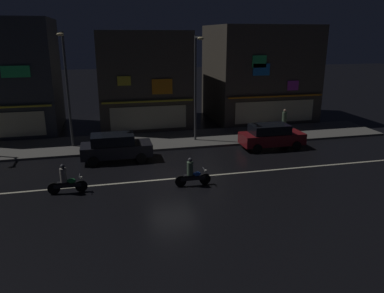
% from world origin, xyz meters
% --- Properties ---
extents(ground_plane, '(140.00, 140.00, 0.00)m').
position_xyz_m(ground_plane, '(0.00, 0.00, 0.00)').
color(ground_plane, black).
extents(lane_divider_stripe, '(33.69, 0.16, 0.01)m').
position_xyz_m(lane_divider_stripe, '(0.00, 0.00, 0.01)').
color(lane_divider_stripe, beige).
rests_on(lane_divider_stripe, ground).
extents(sidewalk_far, '(35.46, 4.65, 0.14)m').
position_xyz_m(sidewalk_far, '(0.00, 7.52, 0.07)').
color(sidewalk_far, '#5B5954').
rests_on(sidewalk_far, ground).
extents(storefront_left_block, '(7.39, 8.32, 7.84)m').
position_xyz_m(storefront_left_block, '(0.00, 13.93, 3.92)').
color(storefront_left_block, '#4C443A').
rests_on(storefront_left_block, ground).
extents(storefront_center_block, '(7.59, 7.45, 8.74)m').
position_xyz_m(storefront_center_block, '(-10.64, 13.50, 4.37)').
color(storefront_center_block, '#383A3F').
rests_on(storefront_center_block, ground).
extents(storefront_right_block, '(8.80, 7.58, 8.31)m').
position_xyz_m(storefront_right_block, '(10.64, 13.56, 4.15)').
color(storefront_right_block, '#4C443A').
rests_on(storefront_right_block, ground).
extents(streetlamp_mid, '(0.44, 1.64, 7.57)m').
position_xyz_m(streetlamp_mid, '(-5.62, 7.13, 4.58)').
color(streetlamp_mid, '#47494C').
rests_on(streetlamp_mid, sidewalk_far).
extents(streetlamp_east, '(0.44, 1.64, 7.33)m').
position_xyz_m(streetlamp_east, '(3.01, 6.70, 4.45)').
color(streetlamp_east, '#47494C').
rests_on(streetlamp_east, sidewalk_far).
extents(pedestrian_on_sidewalk, '(0.35, 0.35, 1.88)m').
position_xyz_m(pedestrian_on_sidewalk, '(10.21, 7.26, 1.01)').
color(pedestrian_on_sidewalk, '#4C664C').
rests_on(pedestrian_on_sidewalk, sidewalk_far).
extents(parked_car_near_kerb, '(4.30, 1.98, 1.67)m').
position_xyz_m(parked_car_near_kerb, '(7.67, 4.10, 0.87)').
color(parked_car_near_kerb, maroon).
rests_on(parked_car_near_kerb, ground).
extents(parked_car_trailing, '(4.30, 1.98, 1.67)m').
position_xyz_m(parked_car_trailing, '(-2.82, 3.92, 0.87)').
color(parked_car_trailing, black).
rests_on(parked_car_trailing, ground).
extents(motorcycle_lead, '(1.90, 0.60, 1.52)m').
position_xyz_m(motorcycle_lead, '(0.83, -1.15, 0.63)').
color(motorcycle_lead, black).
rests_on(motorcycle_lead, ground).
extents(motorcycle_following, '(1.90, 0.60, 1.52)m').
position_xyz_m(motorcycle_following, '(-5.41, -0.65, 0.63)').
color(motorcycle_following, black).
rests_on(motorcycle_following, ground).
extents(traffic_cone, '(0.36, 0.36, 0.55)m').
position_xyz_m(traffic_cone, '(-0.93, 4.49, 0.28)').
color(traffic_cone, orange).
rests_on(traffic_cone, ground).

